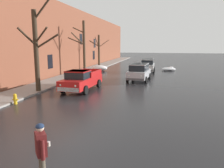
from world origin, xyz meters
name	(u,v)px	position (x,y,z in m)	size (l,w,h in m)	color
ground_plane	(49,142)	(0.00, 0.00, 0.00)	(200.00, 200.00, 0.00)	#232326
left_sidewalk_slab	(73,75)	(-6.69, 18.00, 0.06)	(2.90, 80.00, 0.12)	gray
brick_townhouse_facade	(57,39)	(-8.64, 18.01, 4.53)	(0.63, 80.00, 9.06)	brown
snow_bank_along_left_kerb	(169,69)	(5.23, 26.34, 0.26)	(2.03, 1.42, 0.62)	white
snow_bank_mid_block_left	(99,68)	(-4.89, 23.87, 0.41)	(2.35, 1.47, 0.83)	white
bare_tree_second_along_sidewalk	(37,48)	(-5.40, 8.23, 3.55)	(2.56, 1.70, 7.59)	#382B1E
bare_tree_mid_block	(83,47)	(-5.60, 19.09, 3.59)	(2.26, 2.56, 6.79)	#423323
bare_tree_far_down_block	(99,51)	(-5.53, 25.73, 2.84)	(3.01, 1.97, 5.33)	#423323
pickup_truck_red_approaching_near_lane	(81,80)	(-2.38, 9.86, 0.88)	(2.32, 5.38, 1.76)	red
suv_silver_parked_kerbside_close	(139,72)	(1.85, 16.09, 0.99)	(2.36, 4.57, 1.82)	#B7B7BC
suv_white_parked_kerbside_mid	(148,65)	(2.19, 24.02, 0.99)	(2.05, 4.30, 1.82)	silver
pedestrian_with_coffee	(41,149)	(1.18, -2.43, 1.04)	(0.55, 0.55, 1.76)	brown
fire_hydrant	(15,99)	(-4.98, 4.68, 0.36)	(0.42, 0.22, 0.71)	gold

